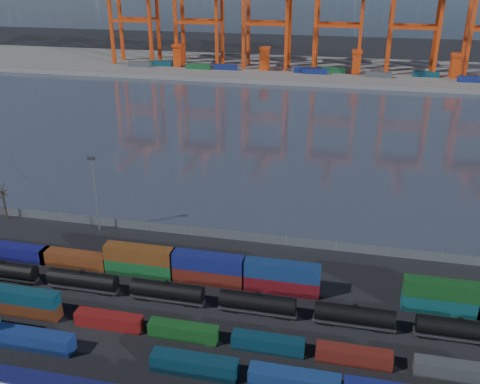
# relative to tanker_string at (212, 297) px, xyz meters

# --- Properties ---
(ground) EXTENTS (700.00, 700.00, 0.00)m
(ground) POSITION_rel_tanker_string_xyz_m (-0.82, -4.46, -1.99)
(ground) COLOR black
(ground) RESTS_ON ground
(harbor_water) EXTENTS (700.00, 700.00, 0.00)m
(harbor_water) POSITION_rel_tanker_string_xyz_m (-0.82, 100.54, -1.99)
(harbor_water) COLOR #2D3441
(harbor_water) RESTS_ON ground
(far_quay) EXTENTS (700.00, 70.00, 2.00)m
(far_quay) POSITION_rel_tanker_string_xyz_m (-0.82, 205.54, -0.99)
(far_quay) COLOR #514F4C
(far_quay) RESTS_ON ground
(container_row_south) EXTENTS (101.79, 2.52, 5.37)m
(container_row_south) POSITION_rel_tanker_string_xyz_m (5.81, -15.36, -0.32)
(container_row_south) COLOR navy
(container_row_south) RESTS_ON ground
(container_row_mid) EXTENTS (139.93, 2.21, 4.70)m
(container_row_mid) POSITION_rel_tanker_string_xyz_m (3.68, -8.42, -0.60)
(container_row_mid) COLOR #3F4244
(container_row_mid) RESTS_ON ground
(container_row_north) EXTENTS (142.63, 2.66, 5.66)m
(container_row_north) POSITION_rel_tanker_string_xyz_m (13.20, 7.13, 0.37)
(container_row_north) COLOR navy
(container_row_north) RESTS_ON ground
(tanker_string) EXTENTS (121.43, 2.78, 3.98)m
(tanker_string) POSITION_rel_tanker_string_xyz_m (0.00, 0.00, 0.00)
(tanker_string) COLOR black
(tanker_string) RESTS_ON ground
(waterfront_fence) EXTENTS (160.12, 0.12, 2.20)m
(waterfront_fence) POSITION_rel_tanker_string_xyz_m (-0.82, 23.54, -0.99)
(waterfront_fence) COLOR #595B5E
(waterfront_fence) RESTS_ON ground
(bare_tree) EXTENTS (2.21, 2.17, 8.29)m
(bare_tree) POSITION_rel_tanker_string_xyz_m (-53.33, 21.97, 2.15)
(bare_tree) COLOR black
(bare_tree) RESTS_ON ground
(yard_light_mast) EXTENTS (1.60, 0.40, 16.60)m
(yard_light_mast) POSITION_rel_tanker_string_xyz_m (-30.82, 21.54, 7.30)
(yard_light_mast) COLOR slate
(yard_light_mast) RESTS_ON ground
(quay_containers) EXTENTS (172.58, 10.99, 2.60)m
(quay_containers) POSITION_rel_tanker_string_xyz_m (-11.82, 191.00, 1.31)
(quay_containers) COLOR navy
(quay_containers) RESTS_ON far_quay
(straddle_carriers) EXTENTS (140.00, 7.00, 11.10)m
(straddle_carriers) POSITION_rel_tanker_string_xyz_m (-3.32, 195.54, 5.83)
(straddle_carriers) COLOR red
(straddle_carriers) RESTS_ON far_quay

